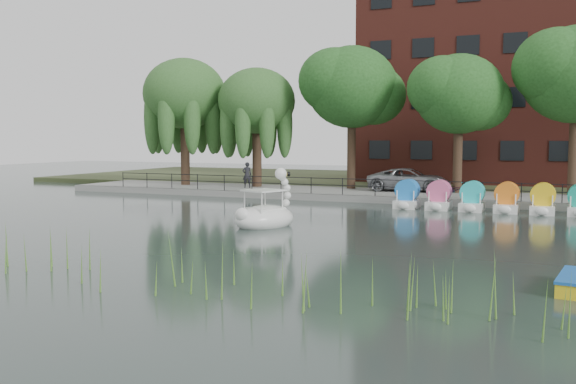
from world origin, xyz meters
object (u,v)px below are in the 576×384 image
Objects in this scene: minivan at (409,178)px; swan_boat at (266,214)px; pedestrian at (247,173)px; bicycle at (456,189)px.

swan_boat is (-2.61, -15.64, -0.69)m from minivan.
swan_boat reaches higher than pedestrian.
minivan is 1.75× the size of swan_boat.
bicycle is at bearing -138.26° from minivan.
bicycle is 14.26m from pedestrian.
swan_boat is (-6.04, -12.25, -0.36)m from bicycle.
minivan is at bearing 61.45° from bicycle.
swan_boat is at bearing 169.91° from bicycle.
minivan is 15.87m from swan_boat.
pedestrian is 0.58× the size of swan_boat.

